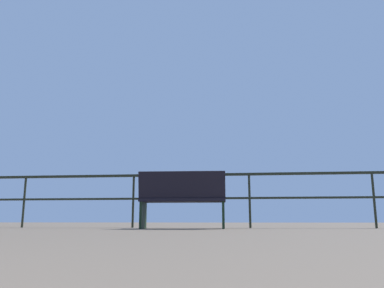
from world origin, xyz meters
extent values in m
cube|color=black|center=(0.00, 9.01, 1.02)|extent=(25.09, 0.05, 0.05)
cube|color=black|center=(0.00, 9.01, 0.56)|extent=(25.09, 0.04, 0.04)
cylinder|color=black|center=(-3.42, 9.01, 0.51)|extent=(0.04, 0.04, 1.02)
cylinder|color=black|center=(-1.14, 9.01, 0.51)|extent=(0.04, 0.04, 1.02)
cylinder|color=black|center=(1.14, 9.01, 0.51)|extent=(0.04, 0.04, 1.02)
cylinder|color=black|center=(3.42, 9.01, 0.51)|extent=(0.04, 0.04, 1.02)
cube|color=black|center=(-0.04, 8.18, 0.48)|extent=(1.49, 0.57, 0.05)
cube|color=black|center=(-0.03, 7.94, 0.72)|extent=(1.47, 0.19, 0.48)
cube|color=black|center=(0.66, 8.21, 0.24)|extent=(0.06, 0.46, 0.48)
cube|color=black|center=(0.65, 8.41, 0.62)|extent=(0.05, 0.36, 0.04)
cube|color=black|center=(-0.73, 8.15, 0.24)|extent=(0.06, 0.46, 0.48)
cube|color=black|center=(-0.74, 8.36, 0.62)|extent=(0.05, 0.36, 0.04)
camera|label=1|loc=(0.88, 1.43, 0.14)|focal=36.43mm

